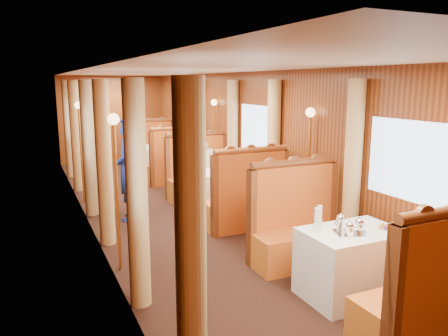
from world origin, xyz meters
TOP-DOWN VIEW (x-y plane):
  - floor at (0.00, 0.00)m, footprint 3.00×12.00m
  - ceiling at (0.00, 0.00)m, footprint 3.00×12.00m
  - wall_far at (0.00, 6.00)m, footprint 3.00×0.01m
  - wall_left at (-1.50, 0.00)m, footprint 0.01×12.00m
  - wall_right at (1.50, 0.00)m, footprint 0.01×12.00m
  - doorway_far at (0.00, 5.97)m, footprint 0.80×0.04m
  - table_near at (0.75, -3.50)m, footprint 1.05×0.72m
  - banquette_near_fwd at (0.75, -4.51)m, footprint 1.30×0.55m
  - banquette_near_aft at (0.75, -2.49)m, footprint 1.30×0.55m
  - table_mid at (0.75, 0.00)m, footprint 1.05×0.72m
  - banquette_mid_fwd at (0.75, -1.01)m, footprint 1.30×0.55m
  - banquette_mid_aft at (0.75, 1.01)m, footprint 1.30×0.55m
  - table_far at (0.75, 3.50)m, footprint 1.05×0.72m
  - banquette_far_fwd at (0.75, 2.49)m, footprint 1.30×0.55m
  - banquette_far_aft at (0.75, 4.51)m, footprint 1.30×0.55m
  - tea_tray at (0.66, -3.58)m, footprint 0.41×0.36m
  - teapot_left at (0.58, -3.64)m, footprint 0.18×0.16m
  - teapot_right at (0.74, -3.60)m, footprint 0.19×0.17m
  - teapot_back at (0.65, -3.40)m, footprint 0.17×0.14m
  - fruit_plate at (1.07, -3.61)m, footprint 0.20×0.20m
  - cup_inboard at (0.36, -3.37)m, footprint 0.08×0.08m
  - cup_outboard at (0.44, -3.32)m, footprint 0.08×0.08m
  - rose_vase_mid at (0.73, 0.01)m, footprint 0.06×0.06m
  - rose_vase_far at (0.77, 3.50)m, footprint 0.06×0.06m
  - window_left_near at (-1.49, -3.50)m, footprint 0.01×1.20m
  - curtain_left_near_a at (-1.38, -4.28)m, footprint 0.22×0.22m
  - curtain_left_near_b at (-1.38, -2.72)m, footprint 0.22×0.22m
  - window_right_near at (1.49, -3.50)m, footprint 0.01×1.20m
  - curtain_right_near_b at (1.38, -2.72)m, footprint 0.22×0.22m
  - window_left_mid at (-1.49, 0.00)m, footprint 0.01×1.20m
  - curtain_left_mid_a at (-1.38, -0.78)m, footprint 0.22×0.22m
  - curtain_left_mid_b at (-1.38, 0.78)m, footprint 0.22×0.22m
  - window_right_mid at (1.49, 0.00)m, footprint 0.01×1.20m
  - curtain_right_mid_a at (1.38, -0.78)m, footprint 0.22×0.22m
  - curtain_right_mid_b at (1.38, 0.78)m, footprint 0.22×0.22m
  - window_left_far at (-1.49, 3.50)m, footprint 0.01×1.20m
  - curtain_left_far_a at (-1.38, 2.72)m, footprint 0.22×0.22m
  - curtain_left_far_b at (-1.38, 4.28)m, footprint 0.22×0.22m
  - window_right_far at (1.49, 3.50)m, footprint 0.01×1.20m
  - curtain_right_far_a at (1.38, 2.72)m, footprint 0.22×0.22m
  - curtain_right_far_b at (1.38, 4.28)m, footprint 0.22×0.22m
  - sconce_left_fore at (-1.40, -1.75)m, footprint 0.14×0.14m
  - sconce_right_fore at (1.40, -1.75)m, footprint 0.14×0.14m
  - sconce_left_aft at (-1.40, 1.75)m, footprint 0.14×0.14m
  - sconce_right_aft at (1.40, 1.75)m, footprint 0.14×0.14m
  - steward at (-0.83, 0.24)m, footprint 0.59×0.73m
  - passenger at (0.75, 0.75)m, footprint 0.40×0.44m

SIDE VIEW (x-z plane):
  - floor at x=0.00m, z-range -0.01..0.01m
  - table_near at x=0.75m, z-range 0.00..0.75m
  - table_mid at x=0.75m, z-range 0.00..0.75m
  - table_far at x=0.75m, z-range 0.00..0.75m
  - banquette_near_fwd at x=0.75m, z-range -0.25..1.09m
  - banquette_near_aft at x=0.75m, z-range -0.25..1.09m
  - banquette_mid_fwd at x=0.75m, z-range -0.25..1.09m
  - banquette_mid_aft at x=0.75m, z-range -0.25..1.09m
  - banquette_far_fwd at x=0.75m, z-range -0.25..1.09m
  - banquette_far_aft at x=0.75m, z-range -0.25..1.09m
  - passenger at x=0.75m, z-range 0.36..1.12m
  - tea_tray at x=0.66m, z-range 0.75..0.76m
  - fruit_plate at x=1.07m, z-range 0.74..0.80m
  - teapot_left at x=0.58m, z-range 0.75..0.87m
  - teapot_back at x=0.65m, z-range 0.75..0.88m
  - teapot_right at x=0.74m, z-range 0.75..0.88m
  - cup_inboard at x=0.36m, z-range 0.72..0.99m
  - cup_outboard at x=0.44m, z-range 0.72..0.99m
  - steward at x=-0.83m, z-range 0.00..1.75m
  - rose_vase_mid at x=0.73m, z-range 0.75..1.11m
  - rose_vase_far at x=0.77m, z-range 0.75..1.11m
  - doorway_far at x=0.00m, z-range 0.00..2.00m
  - curtain_left_near_a at x=-1.38m, z-range 0.00..2.35m
  - curtain_left_near_b at x=-1.38m, z-range 0.00..2.35m
  - curtain_right_near_b at x=1.38m, z-range 0.00..2.35m
  - curtain_left_mid_a at x=-1.38m, z-range 0.00..2.35m
  - curtain_left_mid_b at x=-1.38m, z-range 0.00..2.35m
  - curtain_right_mid_a at x=1.38m, z-range 0.00..2.35m
  - curtain_right_mid_b at x=1.38m, z-range 0.00..2.35m
  - curtain_left_far_a at x=-1.38m, z-range 0.00..2.35m
  - curtain_left_far_b at x=-1.38m, z-range 0.00..2.35m
  - curtain_right_far_a at x=1.38m, z-range 0.00..2.35m
  - curtain_right_far_b at x=1.38m, z-range 0.00..2.35m
  - wall_far at x=0.00m, z-range 0.00..2.50m
  - wall_left at x=-1.50m, z-range 0.00..2.50m
  - wall_right at x=1.50m, z-range 0.00..2.50m
  - sconce_left_fore at x=-1.40m, z-range 0.41..2.36m
  - sconce_right_fore at x=1.40m, z-range 0.41..2.36m
  - sconce_left_aft at x=-1.40m, z-range 0.41..2.36m
  - sconce_right_aft at x=1.40m, z-range 0.41..2.36m
  - window_left_near at x=-1.49m, z-range 1.00..1.90m
  - window_right_near at x=1.49m, z-range 1.00..1.90m
  - window_left_mid at x=-1.49m, z-range 1.00..1.90m
  - window_right_mid at x=1.49m, z-range 1.00..1.90m
  - window_left_far at x=-1.49m, z-range 1.00..1.90m
  - window_right_far at x=1.49m, z-range 1.00..1.90m
  - ceiling at x=0.00m, z-range 2.49..2.51m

